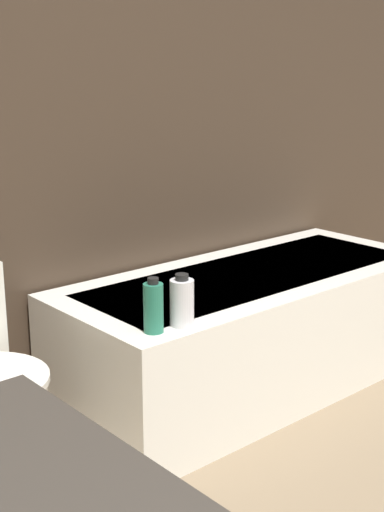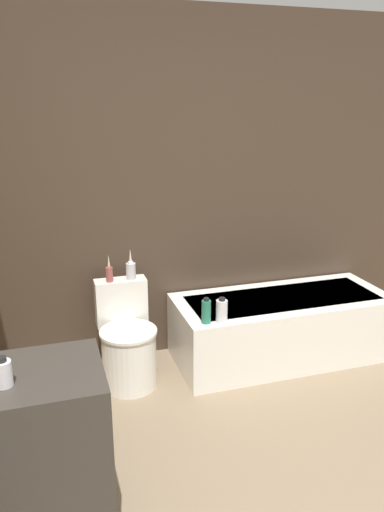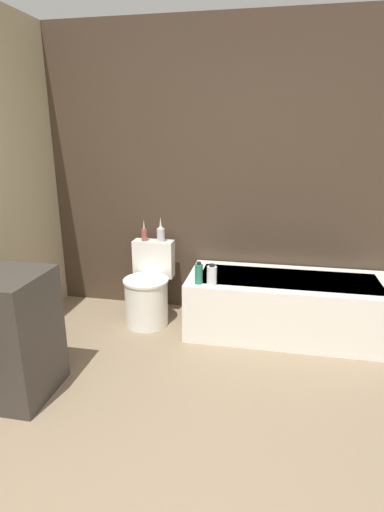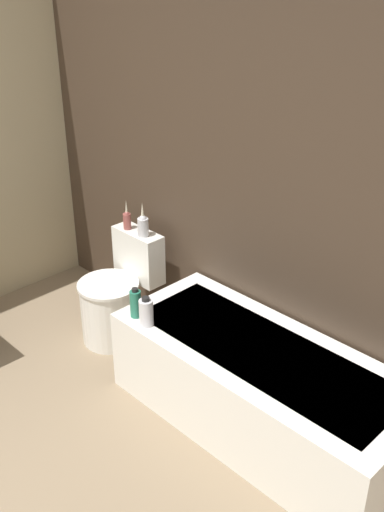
# 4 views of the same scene
# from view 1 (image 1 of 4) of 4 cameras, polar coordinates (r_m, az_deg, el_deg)

# --- Properties ---
(wall_back_tiled) EXTENTS (6.40, 0.06, 2.60)m
(wall_back_tiled) POSITION_cam_1_polar(r_m,az_deg,el_deg) (2.68, -12.87, 14.18)
(wall_back_tiled) COLOR #423326
(wall_back_tiled) RESTS_ON ground_plane
(bathtub) EXTENTS (1.67, 0.70, 0.50)m
(bathtub) POSITION_cam_1_polar(r_m,az_deg,el_deg) (3.01, 4.73, -5.82)
(bathtub) COLOR white
(bathtub) RESTS_ON ground
(shampoo_bottle_tall) EXTENTS (0.06, 0.06, 0.18)m
(shampoo_bottle_tall) POSITION_cam_1_polar(r_m,az_deg,el_deg) (2.27, -3.11, -4.11)
(shampoo_bottle_tall) COLOR #267259
(shampoo_bottle_tall) RESTS_ON bathtub
(shampoo_bottle_short) EXTENTS (0.08, 0.08, 0.18)m
(shampoo_bottle_short) POSITION_cam_1_polar(r_m,az_deg,el_deg) (2.32, -0.81, -3.69)
(shampoo_bottle_short) COLOR silver
(shampoo_bottle_short) RESTS_ON bathtub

